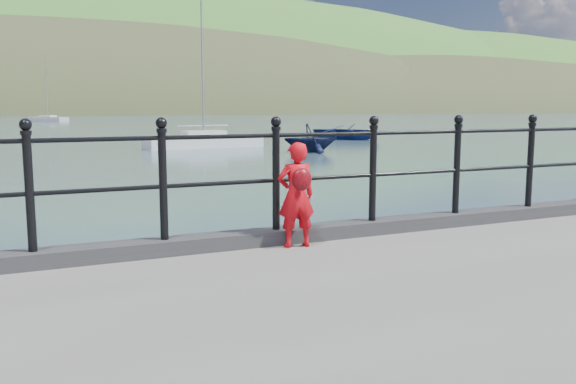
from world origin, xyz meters
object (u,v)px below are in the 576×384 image
launch_navy (310,138)px  sailboat_near (204,142)px  child (296,194)px  launch_blue (348,132)px  railing (222,169)px  sailboat_deep (48,119)px

launch_navy → sailboat_near: 7.21m
child → launch_navy: 26.05m
launch_blue → sailboat_near: bearing=172.8°
railing → launch_navy: railing is taller
railing → sailboat_near: (8.51, 28.89, -1.48)m
sailboat_deep → railing: bearing=-42.9°
railing → launch_blue: bearing=57.9°
sailboat_deep → launch_navy: bearing=-33.9°
child → launch_navy: size_ratio=0.38×
sailboat_near → sailboat_deep: (-4.67, 68.22, 0.00)m
launch_navy → sailboat_deep: size_ratio=0.29×
child → sailboat_deep: size_ratio=0.11×
launch_blue → sailboat_deep: (-16.93, 64.04, -0.22)m
sailboat_near → sailboat_deep: size_ratio=0.95×
railing → sailboat_near: bearing=73.6°
sailboat_near → railing: bearing=-112.0°
railing → sailboat_deep: sailboat_deep is taller
launch_blue → sailboat_near: 12.95m
child → launch_blue: size_ratio=0.20×
launch_blue → sailboat_near: size_ratio=0.58×
sailboat_near → sailboat_deep: 68.38m
railing → sailboat_near: sailboat_near is taller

